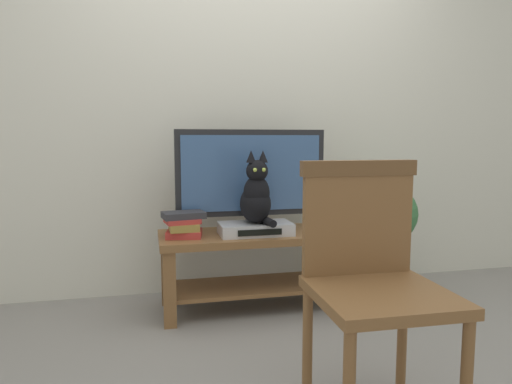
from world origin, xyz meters
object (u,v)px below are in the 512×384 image
wooden_chair (371,268)px  book_stack (184,224)px  tv (251,176)px  potted_plant (387,229)px  media_box (255,229)px  cat (256,196)px  tv_stand (254,255)px

wooden_chair → book_stack: wooden_chair is taller
tv → wooden_chair: size_ratio=0.97×
tv → potted_plant: (0.89, -0.10, -0.35)m
wooden_chair → book_stack: size_ratio=3.72×
tv → media_box: 0.34m
cat → wooden_chair: cat is taller
media_box → wooden_chair: 1.14m
tv_stand → media_box: size_ratio=2.66×
tv_stand → media_box: media_box is taller
media_box → wooden_chair: (0.18, -1.12, 0.06)m
tv_stand → wooden_chair: bearing=-81.6°
tv → wooden_chair: tv is taller
tv_stand → potted_plant: (0.89, -0.02, 0.13)m
media_box → tv_stand: bearing=84.7°
media_box → wooden_chair: wooden_chair is taller
tv_stand → media_box: 0.19m
tv_stand → wooden_chair: wooden_chair is taller
cat → wooden_chair: (0.18, -1.10, -0.14)m
tv_stand → potted_plant: potted_plant is taller
tv_stand → wooden_chair: (0.17, -1.18, 0.24)m
wooden_chair → potted_plant: bearing=58.6°
tv → book_stack: bearing=-164.0°
tv_stand → cat: size_ratio=2.65×
cat → tv: bearing=88.5°
book_stack → potted_plant: (1.31, 0.02, -0.09)m
tv_stand → wooden_chair: 1.21m
tv → media_box: (-0.01, -0.14, -0.30)m
tv_stand → book_stack: bearing=-174.7°
cat → wooden_chair: bearing=-80.8°
tv → cat: 0.19m
tv_stand → media_box: bearing=-95.3°
tv_stand → cat: bearing=-93.3°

